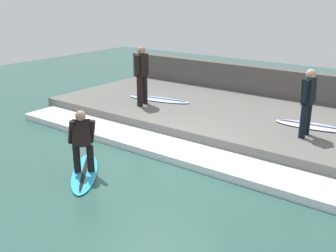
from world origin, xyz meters
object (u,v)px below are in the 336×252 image
Objects in this scene: surfer_riding at (82,138)px; surfboard_waiting_far at (311,126)px; surfboard_riding at (85,172)px; surfer_waiting_near at (142,72)px; surfboard_waiting_near at (159,99)px; surfer_waiting_far at (308,99)px.

surfer_riding is 5.66m from surfboard_waiting_far.
surfboard_waiting_far is at bearing -33.63° from surfboard_riding.
surfer_waiting_near is at bearing 22.99° from surfer_riding.
surfboard_waiting_near is (0.71, -0.07, -0.95)m from surfer_waiting_near.
surfboard_waiting_near is 1.16× the size of surfboard_waiting_far.
surfer_waiting_near is 4.90m from surfboard_waiting_far.
surfer_waiting_far is at bearing -96.22° from surfboard_waiting_near.
surfboard_riding is 0.85× the size of surfboard_waiting_near.
surfer_riding reaches higher than surfboard_waiting_far.
surfer_waiting_near reaches higher than surfboard_riding.
surfboard_riding is at bearing 146.37° from surfboard_waiting_far.
surfer_riding is 0.72× the size of surfboard_waiting_far.
surfer_waiting_near is at bearing 92.33° from surfer_waiting_far.
surfboard_riding is 4.27m from surfer_waiting_near.
surfboard_riding is 4.71m from surfboard_waiting_near.
surfboard_riding is 0.99× the size of surfboard_waiting_far.
surfboard_riding is 1.14× the size of surfer_waiting_far.
surfboard_waiting_far is (4.70, -3.13, -0.37)m from surfer_riding.
surfer_waiting_far is 0.87× the size of surfboard_waiting_far.
surfer_waiting_near is 1.18m from surfboard_waiting_near.
surfboard_waiting_near is at bearing 18.81° from surfboard_riding.
surfer_waiting_far is at bearing -174.35° from surfboard_waiting_far.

